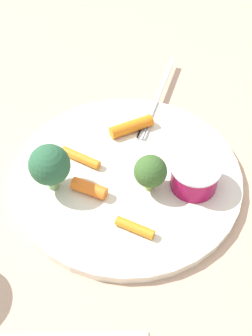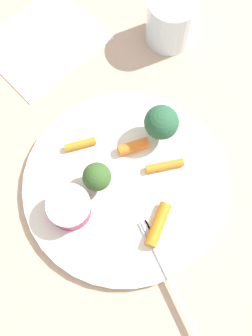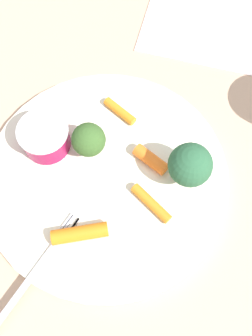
{
  "view_description": "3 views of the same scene",
  "coord_description": "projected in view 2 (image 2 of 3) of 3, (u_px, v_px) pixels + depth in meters",
  "views": [
    {
      "loc": [
        -0.08,
        0.32,
        0.4
      ],
      "look_at": [
        0.0,
        -0.0,
        0.02
      ],
      "focal_mm": 44.85,
      "sensor_mm": 36.0,
      "label": 1
    },
    {
      "loc": [
        -0.08,
        -0.15,
        0.58
      ],
      "look_at": [
        0.01,
        0.01,
        0.03
      ],
      "focal_mm": 46.57,
      "sensor_mm": 36.0,
      "label": 2
    },
    {
      "loc": [
        0.1,
        -0.13,
        0.42
      ],
      "look_at": [
        0.02,
        0.02,
        0.02
      ],
      "focal_mm": 41.14,
      "sensor_mm": 36.0,
      "label": 3
    }
  ],
  "objects": [
    {
      "name": "ground_plane",
      "position": [
        124.0,
        186.0,
        0.61
      ],
      "size": [
        2.4,
        2.4,
        0.0
      ],
      "primitive_type": "plane",
      "color": "tan"
    },
    {
      "name": "plate",
      "position": [
        124.0,
        185.0,
        0.6
      ],
      "size": [
        0.28,
        0.28,
        0.01
      ],
      "primitive_type": "cylinder",
      "color": "silver",
      "rests_on": "ground_plane"
    },
    {
      "name": "sauce_cup",
      "position": [
        70.0,
        209.0,
        0.57
      ],
      "size": [
        0.06,
        0.06,
        0.03
      ],
      "color": "maroon",
      "rests_on": "plate"
    },
    {
      "name": "broccoli_floret_0",
      "position": [
        97.0,
        177.0,
        0.57
      ],
      "size": [
        0.04,
        0.04,
        0.05
      ],
      "color": "#8FAD57",
      "rests_on": "plate"
    },
    {
      "name": "broccoli_floret_1",
      "position": [
        161.0,
        123.0,
        0.59
      ],
      "size": [
        0.05,
        0.05,
        0.06
      ],
      "color": "#83AD6A",
      "rests_on": "plate"
    },
    {
      "name": "carrot_stick_0",
      "position": [
        158.0,
        224.0,
        0.57
      ],
      "size": [
        0.06,
        0.05,
        0.02
      ],
      "primitive_type": "cylinder",
      "rotation": [
        1.57,
        0.0,
        5.4
      ],
      "color": "orange",
      "rests_on": "plate"
    },
    {
      "name": "carrot_stick_1",
      "position": [
        165.0,
        166.0,
        0.6
      ],
      "size": [
        0.05,
        0.03,
        0.01
      ],
      "primitive_type": "cylinder",
      "rotation": [
        1.57,
        0.0,
        4.44
      ],
      "color": "orange",
      "rests_on": "plate"
    },
    {
      "name": "carrot_stick_2",
      "position": [
        80.0,
        144.0,
        0.61
      ],
      "size": [
        0.05,
        0.02,
        0.01
      ],
      "primitive_type": "cylinder",
      "rotation": [
        1.57,
        0.0,
        1.36
      ],
      "color": "orange",
      "rests_on": "plate"
    },
    {
      "name": "carrot_stick_3",
      "position": [
        133.0,
        146.0,
        0.61
      ],
      "size": [
        0.04,
        0.02,
        0.02
      ],
      "primitive_type": "cylinder",
      "rotation": [
        1.57,
        0.0,
        4.54
      ],
      "color": "orange",
      "rests_on": "plate"
    },
    {
      "name": "fork",
      "position": [
        172.0,
        285.0,
        0.55
      ],
      "size": [
        0.02,
        0.19,
        0.0
      ],
      "color": "#ACACBA",
      "rests_on": "plate"
    },
    {
      "name": "drinking_glass",
      "position": [
        171.0,
        20.0,
        0.65
      ],
      "size": [
        0.07,
        0.07,
        0.08
      ],
      "primitive_type": "cylinder",
      "color": "silver",
      "rests_on": "ground_plane"
    },
    {
      "name": "napkin",
      "position": [
        43.0,
        42.0,
        0.68
      ],
      "size": [
        0.2,
        0.18,
        0.0
      ],
      "primitive_type": "cube",
      "rotation": [
        0.0,
        0.0,
        0.27
      ],
      "color": "silver",
      "rests_on": "ground_plane"
    }
  ]
}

